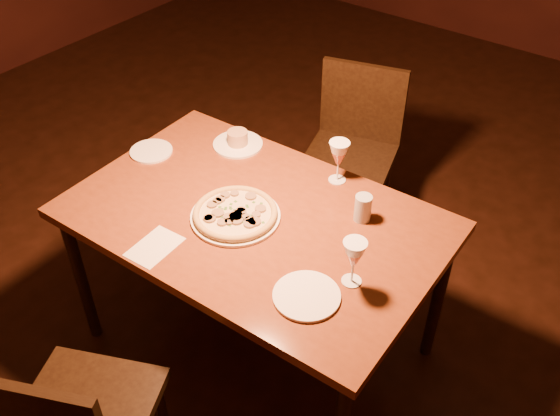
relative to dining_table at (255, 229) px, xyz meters
The scene contains 11 objects.
floor 0.75m from the dining_table, 141.90° to the left, with size 7.00×7.00×0.00m, color black.
dining_table is the anchor object (origin of this frame).
chair_far 0.99m from the dining_table, 98.08° to the left, with size 0.54×0.54×0.90m.
pizza_plate 0.11m from the dining_table, 133.38° to the right, with size 0.34×0.34×0.04m.
ramekin_saucer 0.50m from the dining_table, 137.45° to the left, with size 0.22×0.22×0.07m.
wine_glass_far 0.43m from the dining_table, 71.18° to the left, with size 0.08×0.08×0.18m, color #CD6D55, non-canonical shape.
wine_glass_right 0.51m from the dining_table, ahead, with size 0.08×0.08×0.18m, color #CD6D55, non-canonical shape.
water_tumbler 0.42m from the dining_table, 34.33° to the left, with size 0.06×0.06×0.11m, color #ACB6BC.
side_plate_left 0.63m from the dining_table, behind, with size 0.18×0.18×0.01m, color white.
side_plate_near 0.46m from the dining_table, 28.82° to the right, with size 0.23×0.23×0.01m, color white.
menu_card 0.40m from the dining_table, 116.52° to the right, with size 0.13×0.19×0.00m, color white.
Camera 1 is at (1.40, -1.56, 2.29)m, focal length 40.00 mm.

